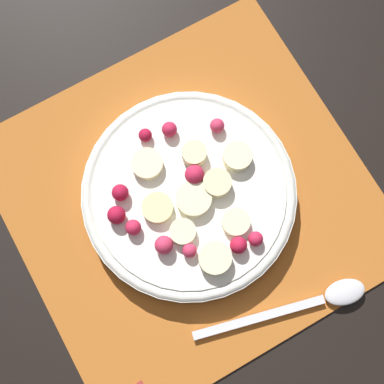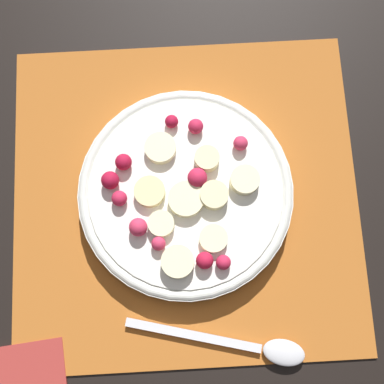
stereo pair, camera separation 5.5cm
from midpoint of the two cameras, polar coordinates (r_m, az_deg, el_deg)
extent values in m
plane|color=black|center=(0.59, -2.92, -1.25)|extent=(3.00, 3.00, 0.00)
cube|color=#B26023|center=(0.59, -2.93, -1.19)|extent=(0.38, 0.36, 0.01)
cylinder|color=silver|center=(0.58, -2.69, -1.08)|extent=(0.23, 0.23, 0.02)
torus|color=silver|center=(0.57, -2.73, -0.91)|extent=(0.23, 0.23, 0.01)
cylinder|color=white|center=(0.56, -2.75, -0.82)|extent=(0.21, 0.21, 0.00)
cylinder|color=beige|center=(0.56, -2.50, 3.50)|extent=(0.03, 0.03, 0.01)
cylinder|color=#F4EAB7|center=(0.56, 2.13, 3.18)|extent=(0.04, 0.04, 0.01)
cylinder|color=beige|center=(0.56, -6.29, -2.70)|extent=(0.04, 0.04, 0.01)
cylinder|color=#F4EAB7|center=(0.54, -0.40, -7.75)|extent=(0.04, 0.04, 0.01)
cylinder|color=beige|center=(0.56, -0.08, 0.32)|extent=(0.04, 0.04, 0.01)
cylinder|color=#F4EAB7|center=(0.55, -2.94, -1.57)|extent=(0.05, 0.05, 0.01)
cylinder|color=#F4EAB7|center=(0.55, 1.91, -3.87)|extent=(0.03, 0.03, 0.01)
cylinder|color=#F4EAB7|center=(0.55, -3.82, -4.91)|extent=(0.04, 0.04, 0.01)
cylinder|color=#F4EAB7|center=(0.57, -7.54, 2.37)|extent=(0.05, 0.05, 0.01)
sphere|color=#DB3356|center=(0.55, -3.13, -6.92)|extent=(0.01, 0.01, 0.01)
sphere|color=red|center=(0.54, 2.14, -6.35)|extent=(0.02, 0.02, 0.02)
sphere|color=#D12347|center=(0.55, -9.10, -4.40)|extent=(0.02, 0.02, 0.02)
sphere|color=#DB3356|center=(0.55, -5.88, -6.29)|extent=(0.02, 0.02, 0.02)
sphere|color=#B21433|center=(0.58, -7.72, 5.43)|extent=(0.01, 0.01, 0.01)
sphere|color=#DB3356|center=(0.57, -0.01, 6.50)|extent=(0.02, 0.02, 0.02)
sphere|color=#B21433|center=(0.56, -10.42, -0.70)|extent=(0.02, 0.02, 0.02)
sphere|color=#D12347|center=(0.55, 4.00, -5.66)|extent=(0.02, 0.02, 0.02)
sphere|color=#B21433|center=(0.56, -10.84, -3.07)|extent=(0.02, 0.02, 0.02)
sphere|color=#D12347|center=(0.57, -5.14, 6.08)|extent=(0.02, 0.02, 0.02)
sphere|color=#D12347|center=(0.56, -2.52, 1.23)|extent=(0.02, 0.02, 0.02)
cube|color=silver|center=(0.57, 4.72, -13.64)|extent=(0.14, 0.04, 0.00)
ellipsoid|color=silver|center=(0.59, 13.44, -10.97)|extent=(0.05, 0.04, 0.01)
camera|label=1|loc=(0.03, -92.94, -12.84)|focal=50.00mm
camera|label=2|loc=(0.03, 87.06, 12.84)|focal=50.00mm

